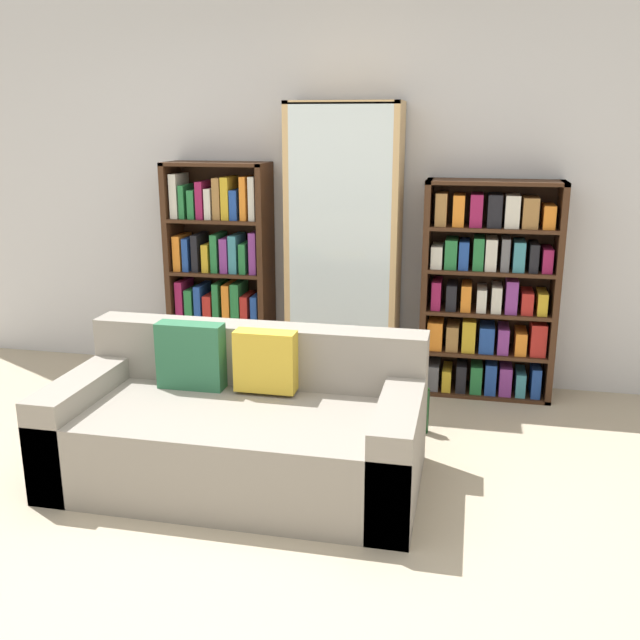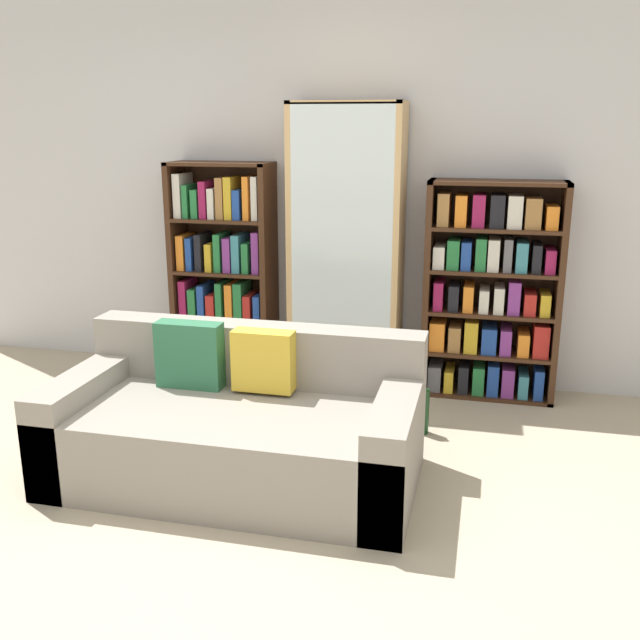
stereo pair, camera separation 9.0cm
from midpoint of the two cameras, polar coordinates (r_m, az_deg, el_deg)
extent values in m
plane|color=tan|center=(3.37, -9.10, -16.92)|extent=(16.00, 16.00, 0.00)
cube|color=silver|center=(5.09, -0.23, 10.44)|extent=(6.00, 0.06, 2.70)
cube|color=gray|center=(3.74, -7.24, -9.79)|extent=(1.85, 0.93, 0.41)
cube|color=gray|center=(3.93, -5.66, -2.69)|extent=(1.85, 0.20, 0.33)
cube|color=gray|center=(4.05, -18.45, -7.55)|extent=(0.20, 0.93, 0.53)
cube|color=gray|center=(3.55, 5.62, -10.16)|extent=(0.20, 0.93, 0.53)
cube|color=#2D6B47|center=(3.89, -10.94, -2.82)|extent=(0.36, 0.12, 0.36)
cube|color=gold|center=(3.75, -5.06, -3.29)|extent=(0.32, 0.12, 0.32)
cube|color=#3D2314|center=(5.31, -11.96, 3.97)|extent=(0.04, 0.32, 1.54)
cube|color=#3D2314|center=(5.07, -4.82, 3.72)|extent=(0.04, 0.32, 1.54)
cube|color=#3D2314|center=(5.08, -8.82, 12.25)|extent=(0.73, 0.32, 0.02)
cube|color=#3D2314|center=(5.38, -8.15, -4.07)|extent=(0.73, 0.32, 0.02)
cube|color=#3D2314|center=(5.32, -7.89, 4.19)|extent=(0.73, 0.01, 1.54)
cube|color=#3D2314|center=(5.26, -8.31, -0.12)|extent=(0.65, 0.32, 0.02)
cube|color=#3D2314|center=(5.18, -8.47, 3.86)|extent=(0.65, 0.32, 0.02)
cube|color=#3D2314|center=(5.11, -8.64, 7.95)|extent=(0.65, 0.32, 0.02)
cube|color=olive|center=(5.43, -11.01, -2.75)|extent=(0.04, 0.24, 0.20)
cube|color=#8E1947|center=(5.40, -10.45, -2.28)|extent=(0.05, 0.24, 0.30)
cube|color=gold|center=(5.37, -9.79, -2.36)|extent=(0.05, 0.24, 0.30)
cube|color=beige|center=(5.35, -9.23, -2.47)|extent=(0.05, 0.24, 0.28)
cube|color=beige|center=(5.33, -8.59, -2.63)|extent=(0.05, 0.24, 0.26)
cube|color=olive|center=(5.32, -7.89, -2.97)|extent=(0.05, 0.24, 0.21)
cube|color=#8E1947|center=(5.29, -7.29, -2.61)|extent=(0.05, 0.24, 0.28)
cube|color=olive|center=(5.27, -6.62, -2.73)|extent=(0.05, 0.24, 0.27)
cube|color=gold|center=(5.26, -5.97, -2.96)|extent=(0.05, 0.24, 0.24)
cube|color=gold|center=(5.24, -5.32, -3.13)|extent=(0.05, 0.24, 0.21)
cube|color=#8E1947|center=(5.32, -11.23, 1.67)|extent=(0.05, 0.24, 0.29)
cube|color=#237038|center=(5.30, -10.52, 1.33)|extent=(0.06, 0.24, 0.24)
cube|color=#1E4293|center=(5.27, -9.83, 1.46)|extent=(0.05, 0.24, 0.27)
cube|color=#AD231E|center=(5.25, -9.09, 1.07)|extent=(0.06, 0.24, 0.20)
cube|color=#237038|center=(5.21, -8.44, 1.52)|extent=(0.05, 0.24, 0.29)
cube|color=orange|center=(5.19, -7.65, 1.44)|extent=(0.05, 0.24, 0.28)
cube|color=#237038|center=(5.17, -6.94, 1.47)|extent=(0.06, 0.24, 0.30)
cube|color=#AD231E|center=(5.15, -6.23, 0.97)|extent=(0.05, 0.24, 0.21)
cube|color=#1E4293|center=(5.13, -5.46, 0.94)|extent=(0.05, 0.24, 0.21)
cube|color=orange|center=(5.24, -11.43, 5.39)|extent=(0.05, 0.24, 0.25)
cube|color=#1E4293|center=(5.22, -10.76, 5.29)|extent=(0.04, 0.24, 0.23)
cube|color=black|center=(5.19, -10.05, 5.42)|extent=(0.05, 0.24, 0.26)
cube|color=gold|center=(5.17, -9.26, 5.05)|extent=(0.05, 0.24, 0.20)
cube|color=#237038|center=(5.14, -8.58, 5.42)|extent=(0.05, 0.24, 0.27)
cube|color=#7A3384|center=(5.12, -7.83, 5.26)|extent=(0.05, 0.24, 0.24)
cube|color=teal|center=(5.09, -7.13, 5.37)|extent=(0.06, 0.24, 0.26)
cube|color=#237038|center=(5.08, -6.38, 5.05)|extent=(0.05, 0.24, 0.21)
cube|color=#7A3384|center=(5.05, -5.58, 5.47)|extent=(0.05, 0.24, 0.29)
cube|color=beige|center=(5.19, -11.68, 9.74)|extent=(0.05, 0.24, 0.30)
cube|color=#237038|center=(5.17, -11.06, 9.34)|extent=(0.04, 0.24, 0.23)
cube|color=#237038|center=(5.15, -10.36, 9.17)|extent=(0.05, 0.24, 0.20)
cube|color=#8E1947|center=(5.12, -9.72, 9.49)|extent=(0.05, 0.24, 0.26)
cube|color=beige|center=(5.10, -9.07, 9.23)|extent=(0.05, 0.24, 0.21)
cube|color=olive|center=(5.08, -8.41, 9.65)|extent=(0.05, 0.24, 0.28)
cube|color=gold|center=(5.05, -7.74, 9.68)|extent=(0.05, 0.24, 0.29)
cube|color=#1E4293|center=(5.04, -7.08, 9.19)|extent=(0.05, 0.24, 0.20)
cube|color=orange|center=(5.01, -6.34, 9.71)|extent=(0.04, 0.24, 0.29)
cube|color=beige|center=(4.99, -5.65, 9.71)|extent=(0.04, 0.24, 0.29)
cube|color=tan|center=(4.95, -2.69, 5.83)|extent=(0.04, 0.36, 1.94)
cube|color=tan|center=(4.82, 5.59, 5.51)|extent=(0.04, 0.36, 1.94)
cube|color=tan|center=(4.81, 1.47, 16.99)|extent=(0.76, 0.36, 0.02)
cube|color=tan|center=(5.13, 1.33, -4.90)|extent=(0.76, 0.36, 0.02)
cube|color=tan|center=(5.04, 1.77, 6.02)|extent=(0.76, 0.01, 1.94)
cube|color=silver|center=(4.71, 0.99, 5.33)|extent=(0.68, 0.01, 1.91)
cube|color=tan|center=(5.02, 1.35, -1.41)|extent=(0.68, 0.32, 0.02)
cube|color=tan|center=(4.94, 1.37, 2.09)|extent=(0.68, 0.32, 0.02)
cube|color=tan|center=(4.88, 1.40, 5.69)|extent=(0.68, 0.32, 0.02)
cube|color=tan|center=(4.83, 1.42, 9.37)|extent=(0.68, 0.32, 0.02)
cube|color=tan|center=(4.81, 1.45, 13.10)|extent=(0.68, 0.32, 0.02)
cylinder|color=silver|center=(5.16, -1.56, -4.15)|extent=(0.01, 0.01, 0.08)
cone|color=silver|center=(5.13, -1.57, -3.24)|extent=(0.07, 0.07, 0.10)
cylinder|color=silver|center=(5.15, -0.38, -4.19)|extent=(0.01, 0.01, 0.08)
cone|color=silver|center=(5.12, -0.38, -3.28)|extent=(0.07, 0.07, 0.10)
cylinder|color=silver|center=(5.11, 0.74, -4.34)|extent=(0.01, 0.01, 0.08)
cone|color=silver|center=(5.09, 0.74, -3.42)|extent=(0.07, 0.07, 0.10)
cylinder|color=silver|center=(5.09, 1.89, -4.46)|extent=(0.01, 0.01, 0.08)
cone|color=silver|center=(5.06, 1.89, -3.54)|extent=(0.07, 0.07, 0.10)
cylinder|color=silver|center=(5.07, 3.07, -4.53)|extent=(0.01, 0.01, 0.08)
cone|color=silver|center=(5.04, 3.09, -3.61)|extent=(0.07, 0.07, 0.10)
cylinder|color=silver|center=(5.06, 4.26, -4.61)|extent=(0.01, 0.01, 0.08)
cone|color=silver|center=(5.03, 4.28, -3.68)|extent=(0.07, 0.07, 0.10)
cylinder|color=silver|center=(5.07, -1.44, -0.58)|extent=(0.01, 0.01, 0.09)
cone|color=silver|center=(5.04, -1.44, 0.50)|extent=(0.09, 0.09, 0.11)
cylinder|color=silver|center=(5.01, -0.11, -0.75)|extent=(0.01, 0.01, 0.09)
cone|color=silver|center=(4.99, -0.11, 0.33)|extent=(0.09, 0.09, 0.11)
cylinder|color=silver|center=(4.99, 1.31, -0.85)|extent=(0.01, 0.01, 0.09)
cone|color=silver|center=(4.96, 1.32, 0.24)|extent=(0.09, 0.09, 0.11)
cylinder|color=silver|center=(4.98, 2.78, -0.90)|extent=(0.01, 0.01, 0.09)
cone|color=silver|center=(4.95, 2.79, 0.20)|extent=(0.09, 0.09, 0.11)
cylinder|color=silver|center=(4.98, 4.25, -0.92)|extent=(0.01, 0.01, 0.09)
cone|color=silver|center=(4.95, 4.28, 0.17)|extent=(0.09, 0.09, 0.11)
cylinder|color=silver|center=(4.97, -1.66, 2.80)|extent=(0.01, 0.01, 0.08)
cone|color=silver|center=(4.95, -1.67, 3.85)|extent=(0.07, 0.07, 0.10)
cylinder|color=silver|center=(4.96, -0.43, 2.78)|extent=(0.01, 0.01, 0.08)
cone|color=silver|center=(4.94, -0.43, 3.84)|extent=(0.07, 0.07, 0.10)
cylinder|color=silver|center=(4.93, 0.77, 2.72)|extent=(0.01, 0.01, 0.08)
cone|color=silver|center=(4.92, 0.77, 3.78)|extent=(0.07, 0.07, 0.10)
cylinder|color=silver|center=(4.92, 1.98, 2.67)|extent=(0.01, 0.01, 0.08)
cone|color=silver|center=(4.90, 1.99, 3.73)|extent=(0.07, 0.07, 0.10)
cylinder|color=silver|center=(4.88, 3.17, 2.56)|extent=(0.01, 0.01, 0.08)
cone|color=silver|center=(4.86, 3.19, 3.63)|extent=(0.07, 0.07, 0.10)
cylinder|color=silver|center=(4.88, 4.42, 2.54)|extent=(0.01, 0.01, 0.08)
cone|color=silver|center=(4.86, 4.45, 3.60)|extent=(0.07, 0.07, 0.10)
cylinder|color=silver|center=(4.91, -1.05, 6.41)|extent=(0.01, 0.01, 0.09)
cone|color=silver|center=(4.89, -1.05, 7.52)|extent=(0.09, 0.09, 0.11)
cylinder|color=silver|center=(4.85, 1.36, 6.30)|extent=(0.01, 0.01, 0.09)
cone|color=silver|center=(4.83, 1.37, 7.42)|extent=(0.09, 0.09, 0.11)
cylinder|color=silver|center=(4.84, 3.89, 6.24)|extent=(0.01, 0.01, 0.09)
cone|color=silver|center=(4.82, 3.91, 7.37)|extent=(0.09, 0.09, 0.11)
cylinder|color=silver|center=(4.89, -1.33, 9.96)|extent=(0.01, 0.01, 0.06)
cone|color=silver|center=(4.88, -1.34, 10.78)|extent=(0.09, 0.09, 0.08)
cylinder|color=silver|center=(4.83, 0.45, 9.89)|extent=(0.01, 0.01, 0.06)
cone|color=silver|center=(4.82, 0.45, 10.73)|extent=(0.09, 0.09, 0.08)
cylinder|color=silver|center=(4.81, 2.35, 9.85)|extent=(0.01, 0.01, 0.06)
cone|color=silver|center=(4.80, 2.36, 10.69)|extent=(0.09, 0.09, 0.08)
cylinder|color=silver|center=(4.78, 4.25, 9.79)|extent=(0.01, 0.01, 0.06)
cone|color=silver|center=(4.77, 4.26, 10.64)|extent=(0.09, 0.09, 0.08)
cylinder|color=silver|center=(4.85, -1.75, 13.76)|extent=(0.01, 0.01, 0.08)
cone|color=silver|center=(4.85, -1.76, 14.87)|extent=(0.07, 0.07, 0.10)
cylinder|color=silver|center=(4.83, -0.48, 13.76)|extent=(0.01, 0.01, 0.08)
cone|color=silver|center=(4.83, -0.48, 14.88)|extent=(0.07, 0.07, 0.10)
cylinder|color=silver|center=(4.81, 0.79, 13.75)|extent=(0.01, 0.01, 0.08)
cone|color=silver|center=(4.80, 0.79, 14.87)|extent=(0.07, 0.07, 0.10)
cylinder|color=silver|center=(4.79, 2.08, 13.74)|extent=(0.01, 0.01, 0.08)
cone|color=silver|center=(4.79, 2.09, 14.86)|extent=(0.07, 0.07, 0.10)
cylinder|color=silver|center=(4.76, 3.34, 13.71)|extent=(0.01, 0.01, 0.08)
cone|color=silver|center=(4.76, 3.36, 14.84)|extent=(0.07, 0.07, 0.10)
cylinder|color=silver|center=(4.75, 4.64, 13.68)|extent=(0.01, 0.01, 0.08)
cone|color=silver|center=(4.75, 4.67, 14.82)|extent=(0.07, 0.07, 0.10)
cube|color=#3D2314|center=(4.87, 7.91, 2.59)|extent=(0.04, 0.32, 1.45)
cube|color=#3D2314|center=(4.89, 17.78, 2.03)|extent=(0.04, 0.32, 1.45)
cube|color=#3D2314|center=(4.75, 13.37, 10.68)|extent=(0.88, 0.32, 0.02)
cube|color=#3D2314|center=(5.07, 12.37, -5.53)|extent=(0.88, 0.32, 0.02)
cube|color=#3D2314|center=(5.01, 12.85, 2.71)|extent=(0.88, 0.01, 1.45)
cube|color=#3D2314|center=(4.97, 12.57, -2.39)|extent=(0.80, 0.32, 0.02)
cube|color=#3D2314|center=(4.89, 12.76, 0.72)|extent=(0.80, 0.32, 0.02)
cube|color=#3D2314|center=(4.83, 12.95, 3.93)|extent=(0.80, 0.32, 0.02)
cube|color=#3D2314|center=(4.79, 13.15, 7.21)|extent=(0.80, 0.32, 0.02)
cube|color=#5B5B60|center=(5.03, 8.52, -4.28)|extent=(0.09, 0.24, 0.17)
cube|color=gold|center=(5.03, 9.62, -4.49)|extent=(0.06, 0.24, 0.15)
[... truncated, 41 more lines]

